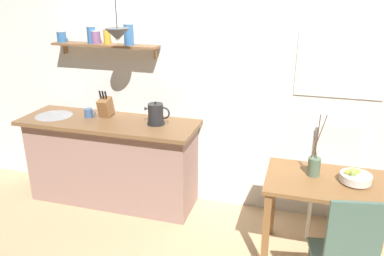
# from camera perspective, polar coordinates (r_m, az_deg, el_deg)

# --- Properties ---
(ground_plane) EXTENTS (14.00, 14.00, 0.00)m
(ground_plane) POSITION_cam_1_polar(r_m,az_deg,el_deg) (3.85, 0.39, -14.80)
(ground_plane) COLOR tan
(back_wall) EXTENTS (6.80, 0.11, 2.70)m
(back_wall) POSITION_cam_1_polar(r_m,az_deg,el_deg) (3.84, 6.10, 7.16)
(back_wall) COLOR white
(back_wall) RESTS_ON ground_plane
(kitchen_counter) EXTENTS (1.83, 0.63, 0.92)m
(kitchen_counter) POSITION_cam_1_polar(r_m,az_deg,el_deg) (4.22, -11.60, -4.68)
(kitchen_counter) COLOR gray
(kitchen_counter) RESTS_ON ground_plane
(wall_shelf) EXTENTS (1.12, 0.20, 0.34)m
(wall_shelf) POSITION_cam_1_polar(r_m,az_deg,el_deg) (4.07, -12.94, 12.44)
(wall_shelf) COLOR brown
(dining_table) EXTENTS (1.05, 0.64, 0.75)m
(dining_table) POSITION_cam_1_polar(r_m,az_deg,el_deg) (3.35, 19.72, -9.27)
(dining_table) COLOR brown
(dining_table) RESTS_ON ground_plane
(dining_chair_near) EXTENTS (0.45, 0.46, 0.99)m
(dining_chair_near) POSITION_cam_1_polar(r_m,az_deg,el_deg) (2.88, 21.51, -16.85)
(dining_chair_near) COLOR #4C6B5B
(dining_chair_near) RESTS_ON ground_plane
(dining_chair_far) EXTENTS (0.43, 0.43, 1.02)m
(dining_chair_far) POSITION_cam_1_polar(r_m,az_deg,el_deg) (3.85, 20.02, -6.56)
(dining_chair_far) COLOR white
(dining_chair_far) RESTS_ON ground_plane
(fruit_bowl) EXTENTS (0.24, 0.24, 0.12)m
(fruit_bowl) POSITION_cam_1_polar(r_m,az_deg,el_deg) (3.31, 22.75, -6.66)
(fruit_bowl) COLOR silver
(fruit_bowl) RESTS_ON dining_table
(twig_vase) EXTENTS (0.11, 0.10, 0.52)m
(twig_vase) POSITION_cam_1_polar(r_m,az_deg,el_deg) (3.31, 17.41, -5.26)
(twig_vase) COLOR #567056
(twig_vase) RESTS_ON dining_table
(electric_kettle) EXTENTS (0.26, 0.17, 0.23)m
(electric_kettle) POSITION_cam_1_polar(r_m,az_deg,el_deg) (3.82, -5.28, 2.03)
(electric_kettle) COLOR black
(electric_kettle) RESTS_ON kitchen_counter
(knife_block) EXTENTS (0.11, 0.18, 0.29)m
(knife_block) POSITION_cam_1_polar(r_m,az_deg,el_deg) (4.12, -12.52, 3.06)
(knife_block) COLOR brown
(knife_block) RESTS_ON kitchen_counter
(coffee_mug_by_sink) EXTENTS (0.13, 0.09, 0.09)m
(coffee_mug_by_sink) POSITION_cam_1_polar(r_m,az_deg,el_deg) (4.17, -14.85, 2.13)
(coffee_mug_by_sink) COLOR #3D5B89
(coffee_mug_by_sink) RESTS_ON kitchen_counter
(pendant_lamp) EXTENTS (0.23, 0.23, 0.46)m
(pendant_lamp) POSITION_cam_1_polar(r_m,az_deg,el_deg) (3.65, -10.84, 13.29)
(pendant_lamp) COLOR black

